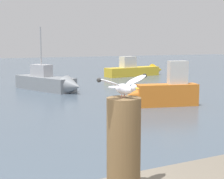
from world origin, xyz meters
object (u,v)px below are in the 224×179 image
at_px(boat_orange, 165,92).
at_px(seagull, 124,86).
at_px(boat_grey, 50,82).
at_px(mooring_post, 124,146).
at_px(boat_yellow, 137,70).

bearing_deg(boat_orange, seagull, -127.86).
bearing_deg(seagull, boat_grey, 75.72).
xyz_separation_m(mooring_post, boat_yellow, (13.15, 21.52, -1.22)).
xyz_separation_m(seagull, boat_orange, (7.10, 9.13, -1.69)).
height_order(mooring_post, boat_yellow, mooring_post).
bearing_deg(seagull, boat_orange, 52.14).
distance_m(seagull, boat_orange, 11.69).
height_order(mooring_post, boat_orange, mooring_post).
relative_size(mooring_post, boat_grey, 0.19).
relative_size(seagull, boat_orange, 0.20).
height_order(boat_grey, boat_yellow, boat_grey).
distance_m(boat_grey, boat_orange, 7.53).
distance_m(mooring_post, boat_yellow, 25.25).
xyz_separation_m(mooring_post, boat_orange, (7.10, 9.13, -1.09)).
xyz_separation_m(seagull, boat_grey, (4.08, 16.03, -1.82)).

